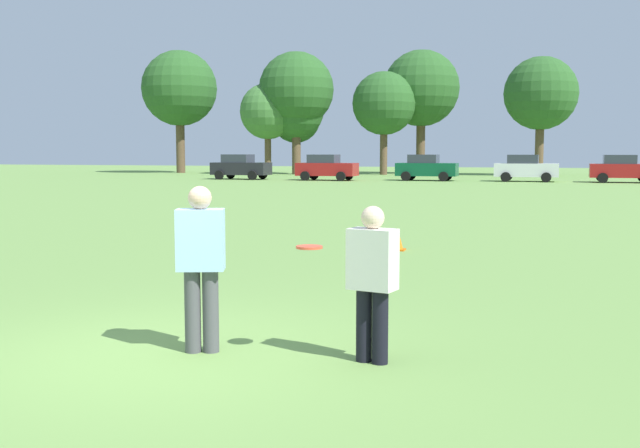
{
  "coord_description": "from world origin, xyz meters",
  "views": [
    {
      "loc": [
        3.72,
        -6.71,
        2.09
      ],
      "look_at": [
        1.31,
        1.57,
        1.24
      ],
      "focal_mm": 41.87,
      "sensor_mm": 36.0,
      "label": 1
    }
  ],
  "objects_px": {
    "traffic_cone": "(397,239)",
    "parked_car_near_right": "(623,169)",
    "parked_car_mid_right": "(526,168)",
    "player_defender": "(372,275)",
    "parked_car_near_left": "(240,167)",
    "parked_car_center": "(426,167)",
    "frisbee": "(309,247)",
    "player_thrower": "(201,259)",
    "parked_car_mid_left": "(326,167)"
  },
  "relations": [
    {
      "from": "frisbee",
      "to": "player_thrower",
      "type": "bearing_deg",
      "value": -173.68
    },
    {
      "from": "frisbee",
      "to": "parked_car_mid_right",
      "type": "height_order",
      "value": "parked_car_mid_right"
    },
    {
      "from": "traffic_cone",
      "to": "parked_car_near_left",
      "type": "bearing_deg",
      "value": 117.03
    },
    {
      "from": "parked_car_near_right",
      "to": "parked_car_mid_left",
      "type": "bearing_deg",
      "value": -174.82
    },
    {
      "from": "traffic_cone",
      "to": "parked_car_near_left",
      "type": "distance_m",
      "value": 39.93
    },
    {
      "from": "player_thrower",
      "to": "player_defender",
      "type": "distance_m",
      "value": 1.79
    },
    {
      "from": "frisbee",
      "to": "traffic_cone",
      "type": "relative_size",
      "value": 0.56
    },
    {
      "from": "frisbee",
      "to": "parked_car_mid_right",
      "type": "bearing_deg",
      "value": 88.22
    },
    {
      "from": "parked_car_mid_left",
      "to": "parked_car_mid_right",
      "type": "distance_m",
      "value": 13.68
    },
    {
      "from": "player_thrower",
      "to": "parked_car_near_right",
      "type": "relative_size",
      "value": 0.41
    },
    {
      "from": "parked_car_center",
      "to": "parked_car_near_left",
      "type": "bearing_deg",
      "value": -174.39
    },
    {
      "from": "traffic_cone",
      "to": "parked_car_center",
      "type": "height_order",
      "value": "parked_car_center"
    },
    {
      "from": "parked_car_center",
      "to": "player_defender",
      "type": "bearing_deg",
      "value": -82.49
    },
    {
      "from": "player_defender",
      "to": "parked_car_mid_right",
      "type": "xyz_separation_m",
      "value": [
        0.77,
        45.43,
        0.05
      ]
    },
    {
      "from": "frisbee",
      "to": "parked_car_near_right",
      "type": "distance_m",
      "value": 46.08
    },
    {
      "from": "parked_car_mid_left",
      "to": "parked_car_near_right",
      "type": "bearing_deg",
      "value": 5.18
    },
    {
      "from": "traffic_cone",
      "to": "parked_car_near_right",
      "type": "height_order",
      "value": "parked_car_near_right"
    },
    {
      "from": "frisbee",
      "to": "parked_car_center",
      "type": "height_order",
      "value": "parked_car_center"
    },
    {
      "from": "player_thrower",
      "to": "player_defender",
      "type": "bearing_deg",
      "value": 3.84
    },
    {
      "from": "parked_car_center",
      "to": "frisbee",
      "type": "bearing_deg",
      "value": -83.3
    },
    {
      "from": "traffic_cone",
      "to": "parked_car_near_left",
      "type": "xyz_separation_m",
      "value": [
        -18.14,
        35.57,
        0.69
      ]
    },
    {
      "from": "player_defender",
      "to": "traffic_cone",
      "type": "relative_size",
      "value": 3.24
    },
    {
      "from": "player_defender",
      "to": "parked_car_near_left",
      "type": "bearing_deg",
      "value": 113.85
    },
    {
      "from": "player_thrower",
      "to": "parked_car_mid_left",
      "type": "relative_size",
      "value": 0.41
    },
    {
      "from": "player_defender",
      "to": "traffic_cone",
      "type": "bearing_deg",
      "value": 98.62
    },
    {
      "from": "player_thrower",
      "to": "parked_car_near_right",
      "type": "height_order",
      "value": "parked_car_near_right"
    },
    {
      "from": "frisbee",
      "to": "parked_car_mid_right",
      "type": "xyz_separation_m",
      "value": [
        1.41,
        45.42,
        -0.2
      ]
    },
    {
      "from": "parked_car_mid_right",
      "to": "parked_car_near_right",
      "type": "xyz_separation_m",
      "value": [
        6.13,
        0.03,
        0.0
      ]
    },
    {
      "from": "player_thrower",
      "to": "traffic_cone",
      "type": "xyz_separation_m",
      "value": [
        0.52,
        8.43,
        -0.74
      ]
    },
    {
      "from": "player_defender",
      "to": "parked_car_center",
      "type": "relative_size",
      "value": 0.37
    },
    {
      "from": "parked_car_near_left",
      "to": "parked_car_center",
      "type": "xyz_separation_m",
      "value": [
        13.45,
        1.32,
        0.0
      ]
    },
    {
      "from": "player_defender",
      "to": "parked_car_near_right",
      "type": "relative_size",
      "value": 0.37
    },
    {
      "from": "player_thrower",
      "to": "frisbee",
      "type": "distance_m",
      "value": 1.15
    },
    {
      "from": "frisbee",
      "to": "parked_car_near_left",
      "type": "height_order",
      "value": "parked_car_near_left"
    },
    {
      "from": "parked_car_center",
      "to": "parked_car_mid_right",
      "type": "distance_m",
      "value": 6.73
    },
    {
      "from": "parked_car_near_left",
      "to": "parked_car_center",
      "type": "bearing_deg",
      "value": 5.61
    },
    {
      "from": "player_defender",
      "to": "parked_car_mid_left",
      "type": "xyz_separation_m",
      "value": [
        -12.8,
        43.68,
        0.05
      ]
    },
    {
      "from": "parked_car_center",
      "to": "parked_car_near_right",
      "type": "xyz_separation_m",
      "value": [
        12.85,
        0.26,
        0.0
      ]
    },
    {
      "from": "player_thrower",
      "to": "frisbee",
      "type": "height_order",
      "value": "player_thrower"
    },
    {
      "from": "parked_car_near_left",
      "to": "parked_car_center",
      "type": "distance_m",
      "value": 13.51
    },
    {
      "from": "traffic_cone",
      "to": "parked_car_mid_right",
      "type": "bearing_deg",
      "value": 86.88
    },
    {
      "from": "player_defender",
      "to": "frisbee",
      "type": "bearing_deg",
      "value": 179.5
    },
    {
      "from": "frisbee",
      "to": "parked_car_near_left",
      "type": "xyz_separation_m",
      "value": [
        -18.75,
        43.88,
        -0.2
      ]
    },
    {
      "from": "player_defender",
      "to": "frisbee",
      "type": "height_order",
      "value": "player_defender"
    },
    {
      "from": "parked_car_near_right",
      "to": "frisbee",
      "type": "bearing_deg",
      "value": -99.42
    },
    {
      "from": "player_defender",
      "to": "traffic_cone",
      "type": "height_order",
      "value": "player_defender"
    },
    {
      "from": "frisbee",
      "to": "parked_car_mid_left",
      "type": "distance_m",
      "value": 45.33
    },
    {
      "from": "player_defender",
      "to": "parked_car_mid_left",
      "type": "height_order",
      "value": "parked_car_mid_left"
    },
    {
      "from": "frisbee",
      "to": "traffic_cone",
      "type": "bearing_deg",
      "value": 94.21
    },
    {
      "from": "traffic_cone",
      "to": "parked_car_mid_left",
      "type": "distance_m",
      "value": 37.2
    }
  ]
}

